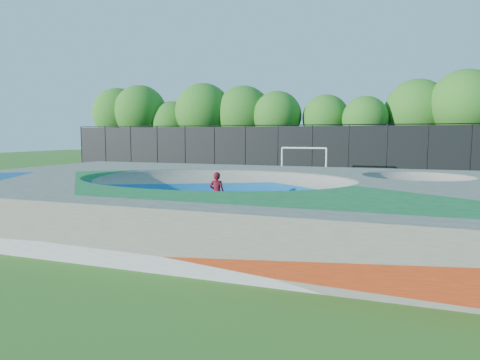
# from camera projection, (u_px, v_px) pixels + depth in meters

# --- Properties ---
(ground) EXTENTS (120.00, 120.00, 0.00)m
(ground) POSITION_uv_depth(u_px,v_px,m) (214.00, 215.00, 16.79)
(ground) COLOR #2F631B
(ground) RESTS_ON ground
(skate_deck) EXTENTS (22.00, 14.00, 1.50)m
(skate_deck) POSITION_uv_depth(u_px,v_px,m) (214.00, 196.00, 16.71)
(skate_deck) COLOR gray
(skate_deck) RESTS_ON ground
(skater) EXTENTS (0.65, 0.45, 1.69)m
(skater) POSITION_uv_depth(u_px,v_px,m) (217.00, 193.00, 17.00)
(skater) COLOR #A80D1E
(skater) RESTS_ON ground
(skateboard) EXTENTS (0.80, 0.29, 0.05)m
(skateboard) POSITION_uv_depth(u_px,v_px,m) (217.00, 213.00, 17.09)
(skateboard) COLOR black
(skateboard) RESTS_ON ground
(soccer_goal) EXTENTS (3.42, 0.12, 2.26)m
(soccer_goal) POSITION_uv_depth(u_px,v_px,m) (304.00, 157.00, 31.47)
(soccer_goal) COLOR white
(soccer_goal) RESTS_ON ground
(fence) EXTENTS (48.09, 0.09, 4.04)m
(fence) POSITION_uv_depth(u_px,v_px,m) (312.00, 147.00, 36.22)
(fence) COLOR black
(fence) RESTS_ON ground
(treeline) EXTENTS (52.24, 7.70, 8.66)m
(treeline) POSITION_uv_depth(u_px,v_px,m) (289.00, 113.00, 41.82)
(treeline) COLOR #403020
(treeline) RESTS_ON ground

